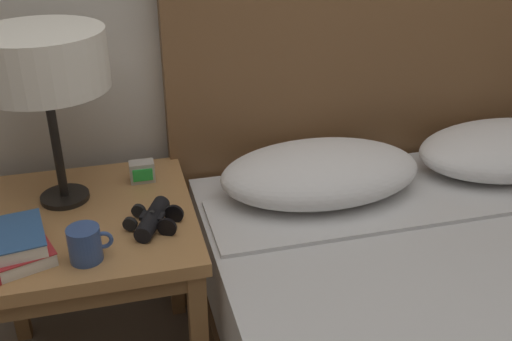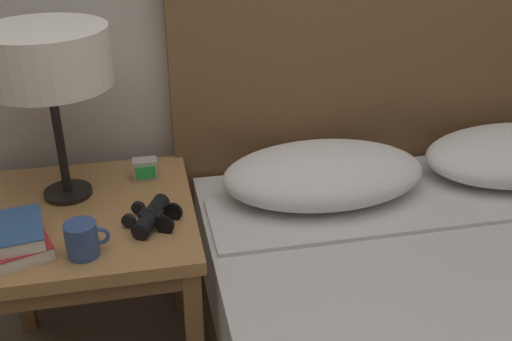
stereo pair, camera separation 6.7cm
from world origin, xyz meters
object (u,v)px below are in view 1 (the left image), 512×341
(nightstand, at_px, (86,241))
(coffee_mug, at_px, (86,244))
(book_on_nightstand, at_px, (17,251))
(binoculars_pair, at_px, (153,219))
(book_stacked_on_top, at_px, (14,238))
(alarm_clock, at_px, (142,172))
(table_lamp, at_px, (42,63))

(nightstand, bearing_deg, coffee_mug, -85.90)
(book_on_nightstand, bearing_deg, binoculars_pair, 9.34)
(binoculars_pair, xyz_separation_m, coffee_mug, (-0.16, -0.10, 0.02))
(book_stacked_on_top, bearing_deg, alarm_clock, 43.70)
(book_stacked_on_top, height_order, binoculars_pair, book_stacked_on_top)
(binoculars_pair, bearing_deg, alarm_clock, 91.16)
(nightstand, distance_m, binoculars_pair, 0.22)
(table_lamp, distance_m, book_on_nightstand, 0.46)
(book_on_nightstand, height_order, alarm_clock, alarm_clock)
(nightstand, distance_m, coffee_mug, 0.23)
(table_lamp, relative_size, alarm_clock, 6.65)
(binoculars_pair, bearing_deg, table_lamp, 137.81)
(binoculars_pair, relative_size, alarm_clock, 2.33)
(book_on_nightstand, height_order, coffee_mug, coffee_mug)
(binoculars_pair, bearing_deg, coffee_mug, -147.54)
(binoculars_pair, bearing_deg, book_on_nightstand, -170.66)
(nightstand, relative_size, book_stacked_on_top, 3.03)
(nightstand, relative_size, table_lamp, 1.25)
(table_lamp, relative_size, book_on_nightstand, 2.21)
(nightstand, bearing_deg, table_lamp, 112.49)
(table_lamp, distance_m, alarm_clock, 0.42)
(table_lamp, distance_m, coffee_mug, 0.46)
(nightstand, height_order, book_stacked_on_top, book_stacked_on_top)
(book_on_nightstand, distance_m, binoculars_pair, 0.32)
(binoculars_pair, bearing_deg, book_stacked_on_top, -171.16)
(binoculars_pair, bearing_deg, nightstand, 151.57)
(nightstand, height_order, alarm_clock, alarm_clock)
(book_stacked_on_top, distance_m, coffee_mug, 0.17)
(table_lamp, bearing_deg, coffee_mug, -79.32)
(nightstand, bearing_deg, book_stacked_on_top, -134.58)
(table_lamp, height_order, book_stacked_on_top, table_lamp)
(book_on_nightstand, xyz_separation_m, book_stacked_on_top, (-0.00, 0.00, 0.03))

